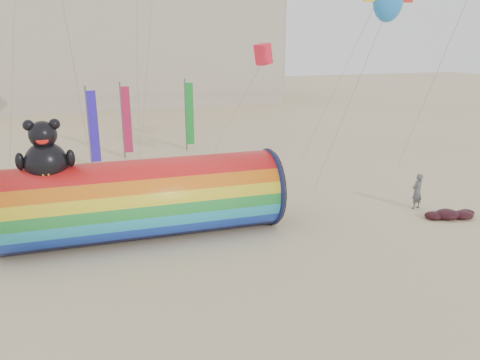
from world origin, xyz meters
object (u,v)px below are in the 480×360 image
object	(u,v)px
hotel_building	(20,17)
windsock_assembly	(144,197)
kite_handler	(417,191)
fabric_bundle	(450,214)

from	to	relation	value
hotel_building	windsock_assembly	world-z (taller)	hotel_building
kite_handler	windsock_assembly	bearing A→B (deg)	-18.54
hotel_building	kite_handler	distance (m)	49.98
hotel_building	fabric_bundle	bearing A→B (deg)	-63.89
hotel_building	kite_handler	world-z (taller)	hotel_building
windsock_assembly	fabric_bundle	xyz separation A→B (m)	(13.67, -2.18, -1.55)
windsock_assembly	fabric_bundle	bearing A→B (deg)	-9.05
hotel_building	fabric_bundle	world-z (taller)	hotel_building
kite_handler	fabric_bundle	bearing A→B (deg)	100.11
windsock_assembly	fabric_bundle	size ratio (longest dim) A/B	4.31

